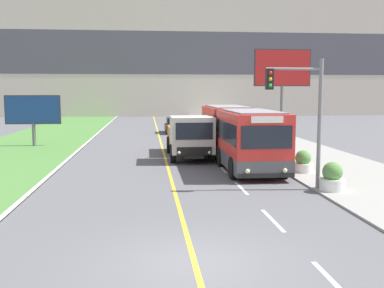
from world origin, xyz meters
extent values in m
plane|color=#56565B|center=(0.00, 0.00, 0.00)|extent=(300.00, 300.00, 0.00)
cube|color=gold|center=(0.00, 0.00, 0.00)|extent=(0.14, 140.00, 0.01)
cube|color=silver|center=(2.75, -1.40, 0.00)|extent=(0.12, 2.40, 0.01)
cube|color=silver|center=(2.75, 3.20, 0.00)|extent=(0.12, 2.40, 0.01)
cube|color=silver|center=(2.75, 7.80, 0.00)|extent=(0.12, 2.40, 0.01)
cube|color=silver|center=(2.75, 12.40, 0.00)|extent=(0.12, 2.40, 0.01)
cube|color=silver|center=(2.75, 17.00, 0.00)|extent=(0.12, 2.40, 0.01)
cube|color=silver|center=(2.75, 21.60, 0.00)|extent=(0.12, 2.40, 0.01)
cube|color=silver|center=(2.75, 26.20, 0.00)|extent=(0.12, 2.40, 0.01)
cube|color=silver|center=(2.75, 30.80, 0.00)|extent=(0.12, 2.40, 0.01)
cube|color=silver|center=(2.75, 35.40, 0.00)|extent=(0.12, 2.40, 0.01)
cube|color=silver|center=(2.75, 40.00, 0.00)|extent=(0.12, 2.40, 0.01)
cube|color=silver|center=(2.75, 44.60, 0.00)|extent=(0.12, 2.40, 0.01)
cube|color=beige|center=(0.00, 63.79, 9.28)|extent=(80.00, 8.00, 18.55)
cube|color=#4C4C56|center=(0.00, 59.77, 9.74)|extent=(80.00, 0.04, 6.49)
cube|color=red|center=(3.96, 11.31, 1.60)|extent=(2.49, 5.65, 2.66)
cube|color=#4C4C51|center=(3.96, 11.31, 0.62)|extent=(2.51, 5.67, 0.70)
cube|color=black|center=(3.96, 11.31, 2.00)|extent=(2.52, 5.20, 0.93)
cube|color=gray|center=(3.96, 11.31, 2.97)|extent=(2.12, 5.09, 0.08)
cube|color=red|center=(3.96, 17.86, 1.60)|extent=(2.49, 5.65, 2.66)
cube|color=#4C4C51|center=(3.96, 17.86, 0.62)|extent=(2.51, 5.67, 0.70)
cube|color=black|center=(3.96, 17.86, 2.00)|extent=(2.52, 5.20, 0.93)
cube|color=gray|center=(3.96, 17.86, 2.97)|extent=(2.12, 5.09, 0.08)
cube|color=#474747|center=(3.96, 14.59, 1.60)|extent=(2.29, 0.90, 2.44)
cube|color=black|center=(3.96, 8.46, 2.00)|extent=(2.19, 0.04, 0.98)
cube|color=black|center=(3.96, 8.45, 0.38)|extent=(2.44, 0.06, 0.20)
sphere|color=#F4EAB2|center=(3.15, 8.44, 0.57)|extent=(0.20, 0.20, 0.20)
sphere|color=#F4EAB2|center=(4.77, 8.44, 0.57)|extent=(0.20, 0.20, 0.20)
cube|color=white|center=(3.96, 8.46, 2.75)|extent=(1.37, 0.04, 0.28)
cylinder|color=black|center=(2.78, 9.73, 0.50)|extent=(0.28, 1.00, 1.00)
cylinder|color=black|center=(5.14, 9.73, 0.50)|extent=(0.28, 1.00, 1.00)
cylinder|color=black|center=(2.78, 13.12, 0.50)|extent=(0.28, 1.00, 1.00)
cylinder|color=black|center=(5.14, 13.12, 0.50)|extent=(0.28, 1.00, 1.00)
cylinder|color=black|center=(2.78, 18.43, 0.50)|extent=(0.28, 1.00, 1.00)
cylinder|color=black|center=(5.14, 18.43, 0.50)|extent=(0.28, 1.00, 1.00)
cube|color=black|center=(1.43, 17.07, 0.45)|extent=(1.04, 6.98, 0.20)
cube|color=beige|center=(1.43, 14.85, 1.54)|extent=(2.32, 2.53, 1.98)
cube|color=black|center=(1.43, 13.56, 1.84)|extent=(1.97, 0.04, 0.89)
cube|color=black|center=(1.43, 13.55, 0.77)|extent=(1.85, 0.06, 0.44)
sphere|color=silver|center=(0.62, 13.54, 0.70)|extent=(0.18, 0.18, 0.18)
sphere|color=silver|center=(2.24, 13.54, 0.70)|extent=(0.18, 0.18, 0.18)
cube|color=orange|center=(1.43, 18.46, 0.61)|extent=(2.20, 4.20, 0.12)
cube|color=orange|center=(0.39, 18.46, 1.10)|extent=(0.12, 4.20, 1.12)
cube|color=orange|center=(2.47, 18.46, 1.10)|extent=(0.12, 4.20, 1.12)
cube|color=orange|center=(1.43, 16.42, 1.10)|extent=(2.20, 0.12, 1.12)
cube|color=orange|center=(1.43, 20.50, 1.10)|extent=(2.20, 0.12, 1.12)
cube|color=orange|center=(1.43, 16.42, 1.78)|extent=(2.20, 0.12, 0.24)
cylinder|color=black|center=(0.36, 14.59, 0.52)|extent=(0.30, 1.04, 1.04)
cylinder|color=black|center=(2.50, 14.59, 0.52)|extent=(0.30, 1.04, 1.04)
cylinder|color=black|center=(0.36, 18.67, 0.52)|extent=(0.30, 1.04, 1.04)
cylinder|color=black|center=(2.50, 18.67, 0.52)|extent=(0.30, 1.04, 1.04)
cube|color=black|center=(1.58, 32.35, 0.49)|extent=(1.80, 4.30, 0.61)
cube|color=black|center=(1.58, 32.46, 1.12)|extent=(1.53, 2.36, 0.65)
cylinder|color=black|center=(0.77, 31.06, 0.31)|extent=(0.18, 0.62, 0.62)
cylinder|color=black|center=(2.39, 31.06, 0.31)|extent=(0.18, 0.62, 0.62)
cylinder|color=black|center=(0.77, 33.64, 0.31)|extent=(0.18, 0.62, 0.62)
cylinder|color=black|center=(2.39, 33.64, 0.31)|extent=(0.18, 0.62, 0.62)
cylinder|color=slate|center=(5.73, 7.21, 2.60)|extent=(0.16, 0.16, 5.19)
cylinder|color=slate|center=(4.63, 7.21, 4.79)|extent=(2.20, 0.10, 0.10)
cube|color=black|center=(3.67, 7.21, 4.39)|extent=(0.28, 0.24, 0.80)
sphere|color=red|center=(3.67, 7.08, 4.63)|extent=(0.14, 0.14, 0.14)
sphere|color=orange|center=(3.67, 7.08, 4.39)|extent=(0.14, 0.14, 0.14)
sphere|color=green|center=(3.67, 7.08, 4.15)|extent=(0.14, 0.14, 0.14)
cylinder|color=#59595B|center=(10.18, 26.81, 2.21)|extent=(0.24, 0.24, 4.41)
cube|color=#333333|center=(10.18, 26.81, 5.85)|extent=(4.77, 0.20, 3.04)
cube|color=#AD1E1E|center=(10.18, 26.70, 5.85)|extent=(4.61, 0.02, 2.88)
cylinder|color=#59595B|center=(-9.11, 23.06, 0.84)|extent=(0.24, 0.24, 1.67)
cube|color=#333333|center=(-9.11, 23.06, 2.62)|extent=(3.86, 0.20, 2.06)
cube|color=navy|center=(-9.11, 22.95, 2.62)|extent=(3.70, 0.02, 1.90)
cylinder|color=silver|center=(6.13, 6.72, 0.31)|extent=(0.98, 0.98, 0.46)
sphere|color=#518442|center=(6.13, 6.72, 0.81)|extent=(0.78, 0.78, 0.78)
cylinder|color=silver|center=(6.36, 10.69, 0.29)|extent=(0.94, 0.94, 0.42)
sphere|color=#518442|center=(6.36, 10.69, 0.76)|extent=(0.75, 0.75, 0.75)
cylinder|color=silver|center=(6.15, 14.67, 0.30)|extent=(0.98, 0.98, 0.44)
sphere|color=#518442|center=(6.15, 14.67, 0.79)|extent=(0.79, 0.79, 0.79)
cylinder|color=silver|center=(6.25, 18.64, 0.30)|extent=(0.93, 0.93, 0.45)
sphere|color=#518442|center=(6.25, 18.64, 0.78)|extent=(0.74, 0.74, 0.74)
camera|label=1|loc=(-1.06, -9.87, 3.94)|focal=42.00mm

